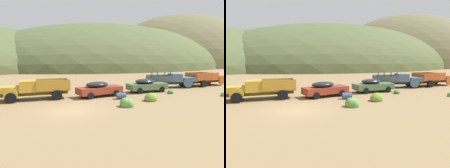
% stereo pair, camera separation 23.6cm
% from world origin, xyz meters
% --- Properties ---
extents(ground_plane, '(300.00, 300.00, 0.00)m').
position_xyz_m(ground_plane, '(0.00, 0.00, 0.00)').
color(ground_plane, olive).
extents(hill_far_left, '(106.83, 77.73, 34.31)m').
position_xyz_m(hill_far_left, '(29.82, 68.32, 0.00)').
color(hill_far_left, '#4C5633').
rests_on(hill_far_left, ground).
extents(hill_far_right, '(77.04, 69.80, 47.88)m').
position_xyz_m(hill_far_right, '(69.32, 67.56, 0.00)').
color(hill_far_right, brown).
rests_on(hill_far_right, ground).
extents(truck_mustard, '(6.62, 2.54, 1.91)m').
position_xyz_m(truck_mustard, '(-2.76, 5.49, 1.02)').
color(truck_mustard, '#593D12').
rests_on(truck_mustard, ground).
extents(car_rust_red, '(5.19, 2.55, 1.57)m').
position_xyz_m(car_rust_red, '(4.13, 4.59, 0.82)').
color(car_rust_red, maroon).
rests_on(car_rust_red, ground).
extents(car_weathered_green, '(5.05, 2.08, 1.57)m').
position_xyz_m(car_weathered_green, '(10.22, 4.99, 0.82)').
color(car_weathered_green, '#47603D').
rests_on(car_weathered_green, ground).
extents(truck_chalk_blue, '(6.63, 4.02, 2.16)m').
position_xyz_m(truck_chalk_blue, '(15.41, 6.68, 1.02)').
color(truck_chalk_blue, '#262D39').
rests_on(truck_chalk_blue, ground).
extents(truck_oxide_orange, '(6.16, 2.73, 1.91)m').
position_xyz_m(truck_oxide_orange, '(21.34, 6.39, 1.03)').
color(truck_oxide_orange, '#51220D').
rests_on(truck_oxide_orange, ground).
extents(oil_drum_spare, '(1.06, 0.86, 0.62)m').
position_xyz_m(oil_drum_spare, '(5.48, 2.43, 0.31)').
color(oil_drum_spare, '#384C6B').
rests_on(oil_drum_spare, ground).
extents(bush_front_left, '(1.07, 1.20, 0.95)m').
position_xyz_m(bush_front_left, '(4.49, -0.61, 0.26)').
color(bush_front_left, '#5B8E42').
rests_on(bush_front_left, ground).
extents(bush_back_edge, '(0.72, 0.65, 0.55)m').
position_xyz_m(bush_back_edge, '(11.86, 2.91, 0.15)').
color(bush_back_edge, '#3D702D').
rests_on(bush_back_edge, ground).
extents(bush_front_right, '(0.69, 0.65, 0.57)m').
position_xyz_m(bush_front_right, '(16.09, -0.51, 0.15)').
color(bush_front_right, '#5B8E42').
rests_on(bush_front_right, ground).
extents(bush_between_trucks, '(1.25, 1.18, 1.00)m').
position_xyz_m(bush_between_trucks, '(7.65, 0.57, 0.26)').
color(bush_between_trucks, olive).
rests_on(bush_between_trucks, ground).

